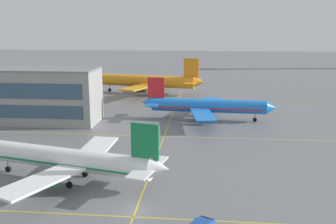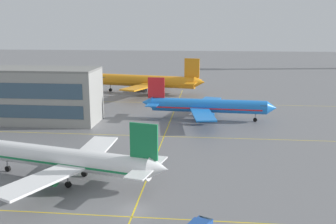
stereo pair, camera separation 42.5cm
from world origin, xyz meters
name	(u,v)px [view 2 (the right image)]	position (x,y,z in m)	size (l,w,h in m)	color
ground_plane	(135,210)	(0.00, 0.00, 0.00)	(600.00, 600.00, 0.00)	slate
airliner_front_gate	(68,159)	(-11.64, 8.32, 3.45)	(32.22, 27.40, 10.11)	white
airliner_second_row	(207,106)	(8.87, 49.42, 3.53)	(33.26, 28.65, 10.34)	blue
airliner_third_row	(148,81)	(-11.15, 85.13, 4.22)	(39.59, 33.69, 12.35)	orange
taxiway_markings	(164,136)	(0.00, 33.76, 0.00)	(136.08, 118.02, 0.01)	yellow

